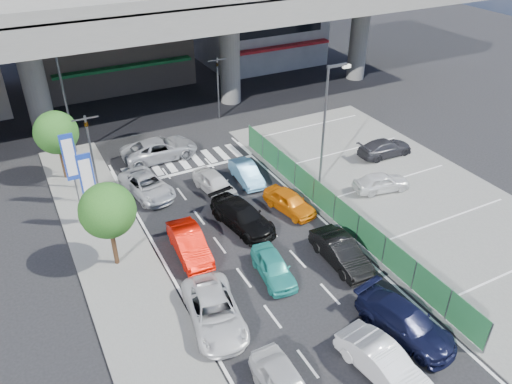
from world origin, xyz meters
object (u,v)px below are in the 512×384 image
signboard_far (70,159)px  street_lamp_right (327,116)px  hatch_black_mid_right (341,252)px  traffic_light_right (217,73)px  kei_truck_front_right (246,173)px  parked_sedan_white (381,182)px  hatch_white_back_mid (383,362)px  taxi_orange_right (290,202)px  crossing_wagon_silver (160,149)px  wagon_silver_front_left (147,186)px  sedan_white_mid_left (214,312)px  taxi_teal_mid (273,267)px  sedan_black_mid (242,216)px  signboard_near (88,181)px  tree_near (108,211)px  taxi_orange_left (189,244)px  sedan_white_front_mid (215,183)px  street_lamp_left (66,91)px  parked_sedan_dgrey (385,148)px  minivan_navy_back (405,322)px  traffic_cone (335,202)px  tree_far (56,133)px  traffic_light_left (88,135)px

signboard_far → street_lamp_right: bearing=-18.7°
street_lamp_right → hatch_black_mid_right: (-3.74, -7.27, -4.08)m
traffic_light_right → kei_truck_front_right: size_ratio=1.41×
parked_sedan_white → hatch_white_back_mid: bearing=151.8°
traffic_light_right → taxi_orange_right: (-1.92, -14.81, -3.31)m
street_lamp_right → crossing_wagon_silver: street_lamp_right is taller
traffic_light_right → kei_truck_front_right: 11.28m
taxi_orange_right → wagon_silver_front_left: 9.16m
sedan_white_mid_left → taxi_teal_mid: (3.87, 1.49, -0.06)m
street_lamp_right → sedan_black_mid: 8.20m
signboard_far → wagon_silver_front_left: (4.09, -1.01, -2.42)m
signboard_near → hatch_black_mid_right: 14.30m
sedan_black_mid → tree_near: bearing=170.6°
street_lamp_right → taxi_orange_right: 5.77m
tree_near → hatch_white_back_mid: bearing=-56.6°
hatch_black_mid_right → taxi_orange_left: bearing=148.9°
sedan_white_mid_left → tree_near: bearing=124.3°
sedan_white_front_mid → crossing_wagon_silver: 6.27m
hatch_white_back_mid → taxi_orange_right: 12.31m
signboard_near → hatch_black_mid_right: size_ratio=1.12×
traffic_light_right → signboard_far: (-13.10, -8.01, -0.87)m
taxi_teal_mid → kei_truck_front_right: bearing=78.4°
hatch_black_mid_right → kei_truck_front_right: (-0.58, 9.82, -0.08)m
signboard_near → wagon_silver_front_left: bearing=28.4°
signboard_far → hatch_white_back_mid: 20.71m
hatch_black_mid_right → traffic_light_right: bearing=85.7°
traffic_light_right → street_lamp_left: (-11.83, -1.00, 0.83)m
traffic_light_right → taxi_teal_mid: size_ratio=1.45×
parked_sedan_white → taxi_orange_right: bearing=94.1°
taxi_teal_mid → sedan_black_mid: bearing=90.2°
sedan_white_mid_left → parked_sedan_dgrey: bearing=36.6°
street_lamp_right → tree_near: size_ratio=1.67×
wagon_silver_front_left → street_lamp_right: bearing=-32.0°
kei_truck_front_right → taxi_orange_right: bearing=-76.2°
hatch_black_mid_right → signboard_far: bearing=133.5°
traffic_light_right → parked_sedan_white: (4.46, -15.60, -3.26)m
taxi_orange_right → traffic_light_right: bearing=70.6°
hatch_white_back_mid → sedan_black_mid: size_ratio=0.88×
minivan_navy_back → sedan_black_mid: same height
hatch_white_back_mid → crossing_wagon_silver: size_ratio=0.77×
minivan_navy_back → traffic_cone: bearing=61.5°
tree_near → wagon_silver_front_left: bearing=59.8°
signboard_far → tree_far: size_ratio=0.98×
taxi_orange_left → street_lamp_left: bearing=104.7°
wagon_silver_front_left → traffic_cone: 11.85m
hatch_black_mid_right → street_lamp_left: bearing=118.4°
street_lamp_left → sedan_black_mid: street_lamp_left is taller
traffic_light_right → kei_truck_front_right: (-2.65, -10.45, -3.33)m
traffic_light_left → taxi_teal_mid: 14.34m
hatch_white_back_mid → traffic_cone: (5.36, 10.90, -0.26)m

